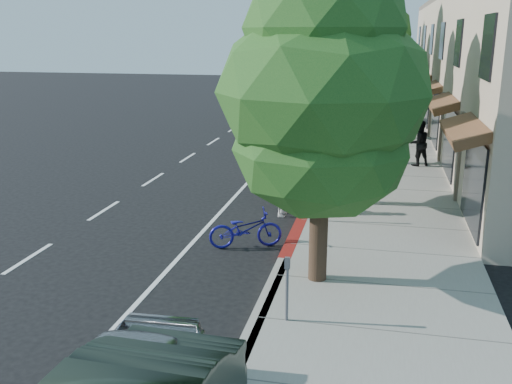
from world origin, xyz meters
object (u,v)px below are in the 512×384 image
(street_tree_0, at_px, (323,96))
(cyclist, at_px, (282,185))
(bicycle, at_px, (246,229))
(street_tree_3, at_px, (361,37))
(dark_suv_far, at_px, (313,109))
(street_tree_4, at_px, (364,53))
(dark_sedan, at_px, (293,127))
(pedestrian, at_px, (419,143))
(silver_suv, at_px, (293,155))
(street_tree_5, at_px, (368,42))
(street_tree_2, at_px, (354,54))
(white_pickup, at_px, (295,126))
(street_tree_1, at_px, (344,70))

(street_tree_0, distance_m, cyclist, 5.93)
(bicycle, bearing_deg, street_tree_3, -28.55)
(cyclist, distance_m, dark_suv_far, 19.49)
(street_tree_3, height_order, street_tree_4, street_tree_3)
(street_tree_3, height_order, bicycle, street_tree_3)
(street_tree_3, xyz_separation_m, dark_sedan, (-3.10, -1.54, -4.32))
(street_tree_3, distance_m, pedestrian, 7.82)
(silver_suv, bearing_deg, dark_suv_far, 89.62)
(street_tree_4, height_order, dark_sedan, street_tree_4)
(pedestrian, bearing_deg, street_tree_3, -92.00)
(street_tree_3, bearing_deg, dark_sedan, -153.54)
(street_tree_5, xyz_separation_m, silver_suv, (-2.07, -20.00, -3.98))
(street_tree_2, xyz_separation_m, street_tree_5, (-0.00, 18.00, 0.22))
(street_tree_2, xyz_separation_m, street_tree_3, (-0.00, 6.00, 0.62))
(cyclist, relative_size, silver_suv, 0.34)
(dark_suv_far, bearing_deg, white_pickup, -88.47)
(street_tree_3, bearing_deg, cyclist, -96.88)
(street_tree_3, bearing_deg, white_pickup, -168.78)
(bicycle, relative_size, dark_sedan, 0.38)
(silver_suv, distance_m, white_pickup, 7.46)
(street_tree_3, bearing_deg, street_tree_5, 90.00)
(dark_suv_far, bearing_deg, street_tree_4, -1.14)
(street_tree_4, bearing_deg, dark_suv_far, 176.62)
(silver_suv, bearing_deg, bicycle, -94.09)
(street_tree_2, distance_m, silver_suv, 4.73)
(street_tree_0, xyz_separation_m, street_tree_1, (-0.00, 6.00, 0.17))
(street_tree_2, xyz_separation_m, dark_suv_far, (-3.02, 12.18, -3.81))
(dark_sedan, bearing_deg, street_tree_4, 61.13)
(silver_suv, height_order, pedestrian, pedestrian)
(cyclist, bearing_deg, pedestrian, -33.01)
(bicycle, distance_m, silver_suv, 8.11)
(dark_suv_far, bearing_deg, pedestrian, -62.67)
(street_tree_1, distance_m, street_tree_4, 18.00)
(street_tree_5, xyz_separation_m, dark_sedan, (-3.10, -13.54, -3.92))
(cyclist, distance_m, pedestrian, 8.37)
(street_tree_1, bearing_deg, dark_sedan, 106.51)
(pedestrian, bearing_deg, street_tree_2, -28.04)
(street_tree_2, relative_size, street_tree_3, 0.86)
(street_tree_2, distance_m, street_tree_4, 12.00)
(street_tree_2, height_order, pedestrian, street_tree_2)
(bicycle, xyz_separation_m, dark_suv_far, (-0.96, 22.29, 0.22))
(street_tree_5, distance_m, dark_suv_far, 7.70)
(street_tree_4, distance_m, dark_sedan, 8.83)
(cyclist, height_order, dark_suv_far, cyclist)
(street_tree_5, bearing_deg, street_tree_3, -90.00)
(dark_sedan, bearing_deg, bicycle, -92.44)
(cyclist, bearing_deg, silver_suv, 3.26)
(street_tree_4, height_order, pedestrian, street_tree_4)
(cyclist, xyz_separation_m, pedestrian, (4.33, 7.16, 0.13))
(street_tree_2, xyz_separation_m, silver_suv, (-2.07, -2.00, -3.75))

